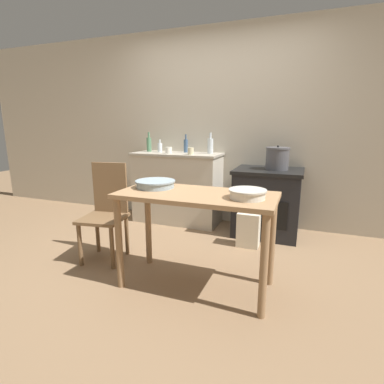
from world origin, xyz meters
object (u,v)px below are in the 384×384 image
Objects in this scene: stock_pot at (277,158)px; cup_center_right at (191,151)px; bottle_mid_left at (149,144)px; bottle_left at (160,147)px; work_table at (196,209)px; flour_sack at (248,230)px; bottle_center_left at (210,145)px; cup_center at (169,150)px; stove at (267,202)px; mixing_bowl_large at (155,183)px; mixing_bowl_small at (248,193)px; chair at (106,209)px; bottle_far_left at (186,145)px.

stock_pot is 1.06m from cup_center_right.
bottle_left is at bearing -10.89° from bottle_mid_left.
work_table is 1.12m from flour_sack.
flour_sack is at bearing -22.54° from bottle_left.
bottle_center_left is 3.14× the size of cup_center.
cup_center is (-1.30, -0.01, 0.58)m from stove.
mixing_bowl_large is (-0.65, -0.91, 0.64)m from flour_sack.
mixing_bowl_small is 1.61× the size of bottle_left.
bottle_mid_left is 3.04× the size of cup_center_right.
cup_center reaches higher than work_table.
mixing_bowl_large is at bearing -69.32° from cup_center.
stock_pot reaches higher than mixing_bowl_small.
bottle_left is at bearing 125.33° from work_table.
mixing_bowl_large is at bearing -125.57° from flour_sack.
chair is 2.50× the size of flour_sack.
stock_pot is (1.50, 1.23, 0.44)m from chair.
bottle_left is (-0.34, -0.10, -0.03)m from bottle_far_left.
stove reaches higher than flour_sack.
work_table is at bearing -54.67° from bottle_left.
flour_sack is 1.47m from bottle_far_left.
stock_pot is 1.57m from bottle_left.
flour_sack is at bearing -33.21° from bottle_far_left.
bottle_far_left is at bearing 146.79° from flour_sack.
mixing_bowl_small is at bearing -46.39° from bottle_left.
mixing_bowl_small reaches higher than mixing_bowl_large.
mixing_bowl_large is (-0.78, -1.38, 0.43)m from stove.
stock_pot is at bearing -4.30° from stove.
cup_center reaches higher than stove.
bottle_far_left reaches higher than mixing_bowl_large.
stock_pot is 1.17× the size of bottle_far_left.
flour_sack is 1.42× the size of bottle_center_left.
bottle_left reaches higher than mixing_bowl_small.
mixing_bowl_small is 1.03× the size of bottle_mid_left.
cup_center reaches higher than flour_sack.
mixing_bowl_large reaches higher than stove.
cup_center is 0.98× the size of cup_center_right.
cup_center_right is at bearing -16.19° from bottle_mid_left.
work_table is (-0.39, -1.46, 0.27)m from stove.
bottle_far_left reaches higher than work_table.
bottle_left is at bearing 176.61° from stove.
chair is 1.43m from bottle_left.
mixing_bowl_small is (0.81, -0.11, 0.00)m from mixing_bowl_large.
cup_center_right is (-0.18, 1.30, 0.16)m from mixing_bowl_large.
cup_center_right is (-0.83, 0.39, 0.80)m from flour_sack.
bottle_left is at bearing 161.97° from cup_center_right.
mixing_bowl_small is at bearing -92.51° from stock_pot.
chair is 1.63m from bottle_center_left.
mixing_bowl_large reaches higher than flour_sack.
mixing_bowl_small is (0.15, -1.02, 0.64)m from flour_sack.
bottle_mid_left is at bearing 158.79° from flour_sack.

